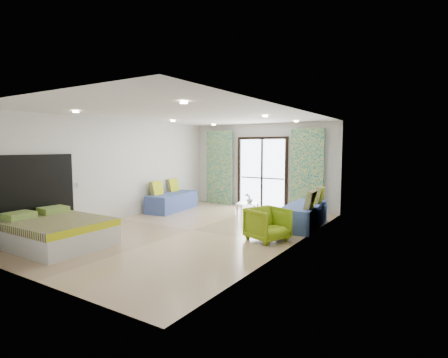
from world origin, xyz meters
The scene contains 24 objects.
floor centered at (0.00, 0.00, 0.00)m, with size 5.00×7.50×0.01m, color tan, non-canonical shape.
ceiling centered at (0.00, 0.00, 2.70)m, with size 5.00×7.50×0.01m, color silver, non-canonical shape.
wall_back centered at (0.00, 3.75, 1.35)m, with size 5.00×0.01×2.70m, color silver, non-canonical shape.
wall_front centered at (0.00, -3.75, 1.35)m, with size 5.00×0.01×2.70m, color silver, non-canonical shape.
wall_left centered at (-2.50, 0.00, 1.35)m, with size 0.01×7.50×2.70m, color silver, non-canonical shape.
wall_right centered at (2.50, 0.00, 1.35)m, with size 0.01×7.50×2.70m, color silver, non-canonical shape.
balcony_door centered at (0.00, 3.72, 1.26)m, with size 1.76×0.08×2.28m.
balcony_rail centered at (0.00, 3.73, 0.95)m, with size 1.52×0.03×0.04m, color #595451.
curtain_left centered at (-1.55, 3.57, 1.25)m, with size 1.00×0.10×2.50m, color beige.
curtain_right centered at (1.55, 3.57, 1.25)m, with size 1.00×0.10×2.50m, color beige.
downlight_a centered at (-1.40, -2.00, 2.67)m, with size 0.12×0.12×0.02m, color #FFE0B2.
downlight_b centered at (1.40, -2.00, 2.67)m, with size 0.12×0.12×0.02m, color #FFE0B2.
downlight_c centered at (-1.40, 1.00, 2.67)m, with size 0.12×0.12×0.02m, color #FFE0B2.
downlight_d centered at (1.40, 1.00, 2.67)m, with size 0.12×0.12×0.02m, color #FFE0B2.
downlight_e centered at (-1.40, 3.00, 2.67)m, with size 0.12×0.12×0.02m, color #FFE0B2.
downlight_f centered at (1.40, 3.00, 2.67)m, with size 0.12×0.12×0.02m, color #FFE0B2.
headboard centered at (-2.46, -2.49, 1.05)m, with size 0.06×2.10×1.50m, color black.
switch_plate centered at (-2.47, -1.24, 1.05)m, with size 0.02×0.10×0.10m, color silver.
bed centered at (-1.48, -2.49, 0.28)m, with size 1.93×1.57×0.67m.
daybed_left centered at (-2.12, 1.73, 0.29)m, with size 0.99×1.98×0.94m.
daybed_right centered at (2.12, 1.77, 0.30)m, with size 0.93×2.02×0.97m.
coffee_table centered at (0.29, 2.21, 0.33)m, with size 0.68×0.68×0.64m.
vase centered at (0.34, 2.25, 0.46)m, with size 0.18×0.19×0.18m, color white.
armchair centered at (1.90, 0.12, 0.38)m, with size 0.74×0.69×0.76m, color #7C9A13.
Camera 1 is at (4.98, -6.45, 1.97)m, focal length 28.00 mm.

